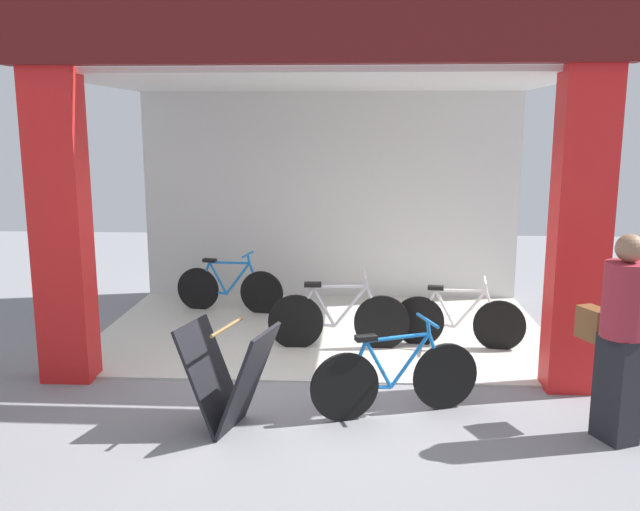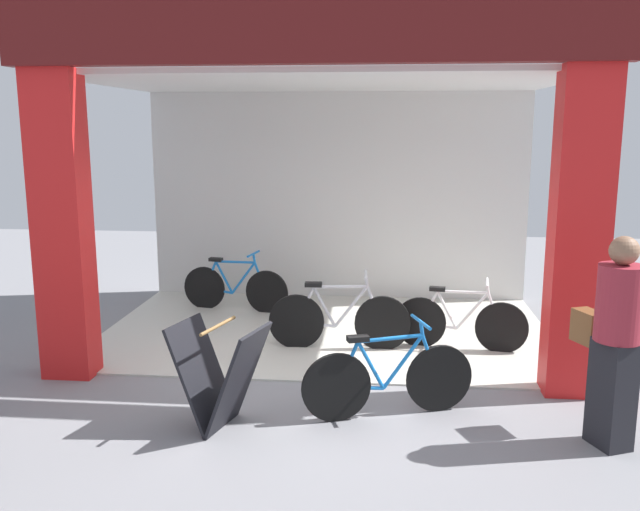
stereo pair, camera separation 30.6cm
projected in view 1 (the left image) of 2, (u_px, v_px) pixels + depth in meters
The scene contains 8 objects.
ground_plane at pixel (315, 383), 6.83m from camera, with size 19.15×19.15×0.00m, color gray.
shop_facade at pixel (324, 166), 8.15m from camera, with size 5.77×3.88×3.95m.
bicycle_inside_0 at pixel (229, 288), 9.37m from camera, with size 1.54×0.42×0.85m.
bicycle_inside_1 at pixel (338, 319), 7.80m from camera, with size 1.65×0.45×0.91m.
bicycle_inside_2 at pixel (458, 320), 7.85m from camera, with size 1.51×0.42×0.84m.
bicycle_parked_0 at pixel (395, 378), 6.02m from camera, with size 1.52×0.58×0.88m.
sandwich_board_sign at pixel (229, 378), 5.71m from camera, with size 0.88×0.74×0.93m.
pedestrian_0 at pixel (620, 334), 5.45m from camera, with size 0.49×0.70×1.74m.
Camera 1 is at (0.40, -6.45, 2.57)m, focal length 37.70 mm.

